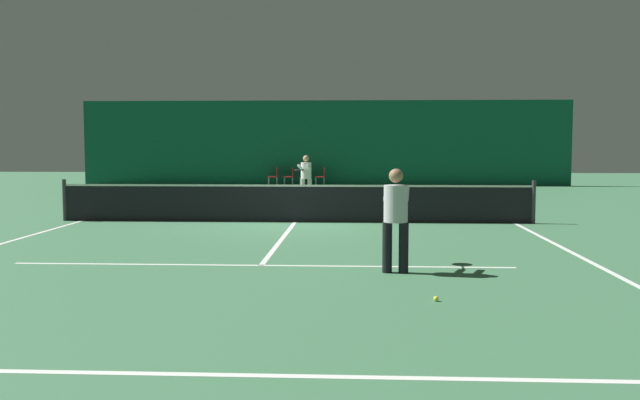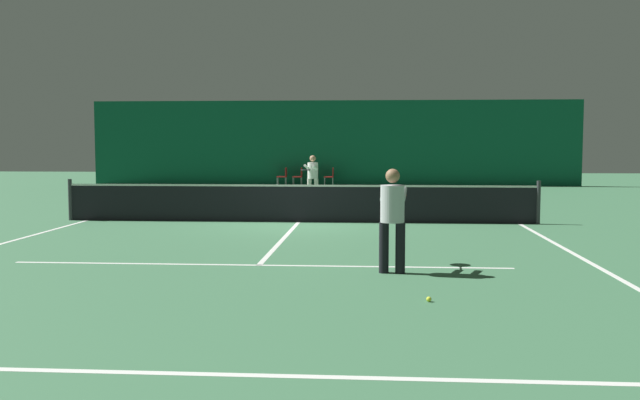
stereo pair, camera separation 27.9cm
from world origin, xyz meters
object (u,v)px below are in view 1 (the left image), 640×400
object	(u,v)px
player_far	(306,174)
tennis_ball	(436,299)
courtside_chair_1	(290,175)
courtside_chair_2	(306,175)
tennis_net	(295,202)
player_near	(396,212)
courtside_chair_3	(322,175)
courtside_chair_0	(275,175)

from	to	relation	value
player_far	tennis_ball	distance (m)	15.71
courtside_chair_1	courtside_chair_2	bearing A→B (deg)	90.00
tennis_net	courtside_chair_1	world-z (taller)	tennis_net
player_far	tennis_ball	world-z (taller)	player_far
player_near	courtside_chair_3	size ratio (longest dim) A/B	1.92
courtside_chair_3	player_near	bearing A→B (deg)	5.79
tennis_net	courtside_chair_0	bearing A→B (deg)	98.54
courtside_chair_1	courtside_chair_2	xyz separation A→B (m)	(0.73, 0.00, 0.00)
courtside_chair_0	courtside_chair_1	bearing A→B (deg)	90.00
courtside_chair_1	courtside_chair_2	distance (m)	0.73
courtside_chair_1	player_far	bearing A→B (deg)	8.85
courtside_chair_3	tennis_ball	world-z (taller)	courtside_chair_3
player_far	courtside_chair_3	xyz separation A→B (m)	(0.12, 8.69, -0.43)
courtside_chair_3	tennis_ball	size ratio (longest dim) A/B	12.73
tennis_net	player_near	distance (m)	7.24
courtside_chair_1	tennis_ball	distance (m)	24.47
tennis_net	tennis_ball	world-z (taller)	tennis_net
player_far	courtside_chair_3	size ratio (longest dim) A/B	1.87
player_near	courtside_chair_1	world-z (taller)	player_near
player_near	player_far	world-z (taller)	player_near
player_far	courtside_chair_0	bearing A→B (deg)	-156.74
player_far	courtside_chair_1	world-z (taller)	player_far
courtside_chair_2	tennis_ball	world-z (taller)	courtside_chair_2
courtside_chair_2	tennis_ball	xyz separation A→B (m)	(3.38, -24.12, -0.45)
tennis_net	courtside_chair_2	bearing A→B (deg)	93.07
tennis_net	player_near	size ratio (longest dim) A/B	7.45
courtside_chair_1	courtside_chair_2	size ratio (longest dim) A/B	1.00
player_near	tennis_ball	world-z (taller)	player_near
courtside_chair_0	courtside_chair_2	bearing A→B (deg)	90.00
tennis_net	player_far	xyz separation A→B (m)	(-0.20, 6.53, 0.41)
courtside_chair_2	courtside_chair_1	bearing A→B (deg)	-90.00
player_near	courtside_chair_2	bearing A→B (deg)	13.34
tennis_ball	courtside_chair_0	bearing A→B (deg)	101.38
courtside_chair_1	courtside_chair_3	world-z (taller)	same
courtside_chair_3	tennis_ball	distance (m)	24.27
courtside_chair_1	courtside_chair_3	bearing A→B (deg)	90.00
courtside_chair_1	tennis_ball	size ratio (longest dim) A/B	12.73
courtside_chair_3	courtside_chair_2	bearing A→B (deg)	-90.00
tennis_net	player_near	world-z (taller)	player_near
tennis_ball	player_far	bearing A→B (deg)	100.16
courtside_chair_1	courtside_chair_0	bearing A→B (deg)	-90.00
courtside_chair_1	tennis_ball	bearing A→B (deg)	9.69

